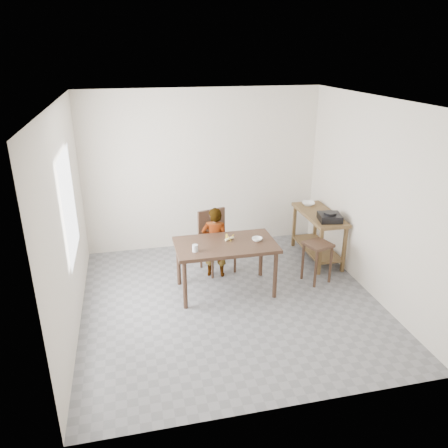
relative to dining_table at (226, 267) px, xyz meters
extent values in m
cube|color=slate|center=(0.00, -0.30, -0.40)|extent=(4.00, 4.00, 0.04)
cube|color=white|center=(0.00, -0.30, 2.35)|extent=(4.00, 4.00, 0.04)
cube|color=silver|center=(0.00, 1.72, 0.98)|extent=(4.00, 0.04, 2.70)
cube|color=silver|center=(0.00, -2.32, 0.98)|extent=(4.00, 0.04, 2.70)
cube|color=silver|center=(-2.02, -0.30, 0.98)|extent=(0.04, 4.00, 2.70)
cube|color=silver|center=(2.02, -0.30, 0.98)|extent=(0.04, 4.00, 2.70)
cube|color=white|center=(-1.97, -0.10, 1.12)|extent=(0.02, 1.10, 1.30)
imported|color=white|center=(-0.05, 0.49, 0.18)|extent=(0.46, 0.37, 1.11)
cylinder|color=silver|center=(-0.45, -0.16, 0.42)|extent=(0.09, 0.09, 0.10)
imported|color=white|center=(0.45, -0.01, 0.40)|extent=(0.19, 0.19, 0.05)
imported|color=white|center=(1.69, 1.10, 0.45)|extent=(0.28, 0.28, 0.05)
cube|color=black|center=(1.73, 0.36, 0.48)|extent=(0.38, 0.38, 0.11)
camera|label=1|loc=(-1.25, -5.38, 2.89)|focal=35.00mm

